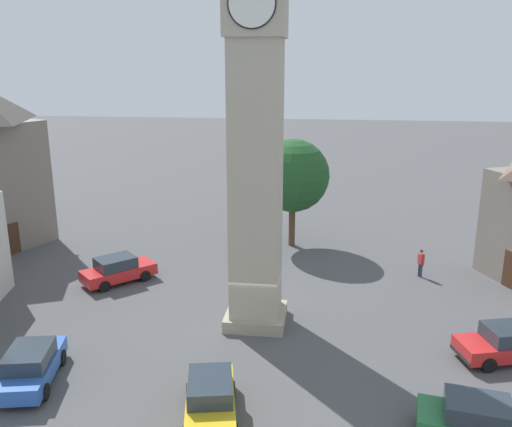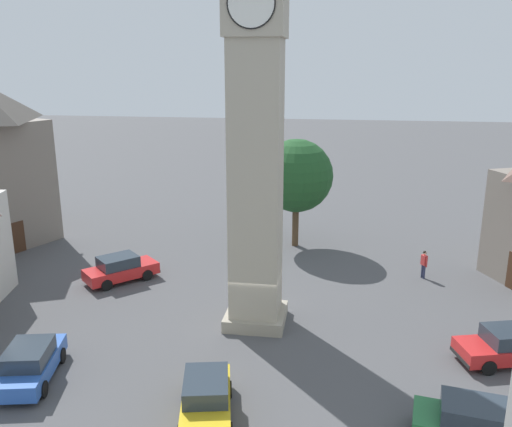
{
  "view_description": "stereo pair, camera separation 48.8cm",
  "coord_description": "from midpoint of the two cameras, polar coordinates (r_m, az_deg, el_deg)",
  "views": [
    {
      "loc": [
        3.13,
        -23.77,
        12.19
      ],
      "look_at": [
        0.0,
        0.0,
        5.51
      ],
      "focal_mm": 37.89,
      "sensor_mm": 36.0,
      "label": 1
    },
    {
      "loc": [
        3.61,
        -23.7,
        12.19
      ],
      "look_at": [
        0.0,
        0.0,
        5.51
      ],
      "focal_mm": 37.89,
      "sensor_mm": 36.0,
      "label": 2
    }
  ],
  "objects": [
    {
      "name": "pedestrian",
      "position": [
        33.2,
        16.62,
        -4.8
      ],
      "size": [
        0.37,
        0.5,
        1.69
      ],
      "color": "#2D3351",
      "rests_on": "ground"
    },
    {
      "name": "car_red_corner",
      "position": [
        32.21,
        -14.79,
        -5.76
      ],
      "size": [
        4.09,
        4.13,
        1.53
      ],
      "color": "red",
      "rests_on": "ground"
    },
    {
      "name": "tree",
      "position": [
        36.37,
        3.52,
        4.0
      ],
      "size": [
        4.92,
        4.92,
        7.39
      ],
      "color": "brown",
      "rests_on": "ground"
    },
    {
      "name": "car_white_side",
      "position": [
        20.44,
        21.92,
        -19.71
      ],
      "size": [
        4.35,
        2.35,
        1.53
      ],
      "color": "#236B38",
      "rests_on": "ground"
    },
    {
      "name": "clock_tower",
      "position": [
        24.01,
        -0.61,
        18.57
      ],
      "size": [
        3.44,
        3.44,
        22.92
      ],
      "color": "gray",
      "rests_on": "ground"
    },
    {
      "name": "car_black_far",
      "position": [
        20.21,
        -5.57,
        -18.96
      ],
      "size": [
        2.51,
        4.39,
        1.53
      ],
      "color": "gold",
      "rests_on": "ground"
    },
    {
      "name": "car_blue_kerb",
      "position": [
        23.8,
        -23.2,
        -14.52
      ],
      "size": [
        2.53,
        4.39,
        1.53
      ],
      "color": "#2D5BB7",
      "rests_on": "ground"
    },
    {
      "name": "ground_plane",
      "position": [
        26.9,
        -0.53,
        -11.38
      ],
      "size": [
        200.0,
        200.0,
        0.0
      ],
      "primitive_type": "plane",
      "color": "#4C4C4F"
    },
    {
      "name": "car_silver_kerb",
      "position": [
        25.69,
        24.5,
        -12.37
      ],
      "size": [
        4.43,
        2.74,
        1.53
      ],
      "color": "red",
      "rests_on": "ground"
    }
  ]
}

